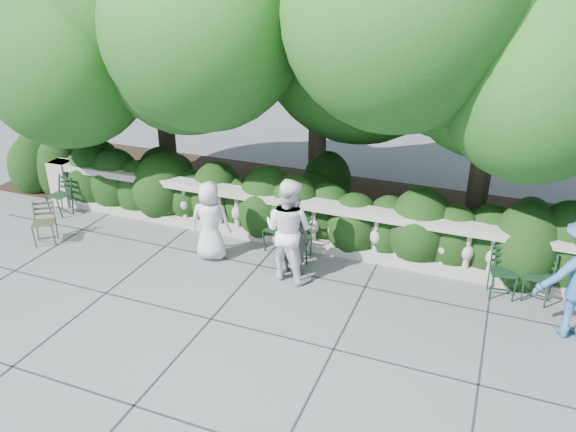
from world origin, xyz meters
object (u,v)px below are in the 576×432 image
at_px(person_businessman, 210,221).
at_px(person_casual_man, 288,230).
at_px(chair_c, 297,264).
at_px(person_woman_grey, 293,235).
at_px(chair_f, 532,304).
at_px(chair_b, 290,261).
at_px(chair_weathered, 46,246).
at_px(chair_a, 57,216).
at_px(chair_e, 500,300).
at_px(chair_d, 273,253).

relative_size(person_businessman, person_casual_man, 0.82).
xyz_separation_m(chair_c, person_woman_grey, (0.05, -0.33, 0.76)).
height_order(chair_c, chair_f, same).
relative_size(chair_b, chair_c, 1.00).
height_order(chair_weathered, person_casual_man, person_casual_man).
bearing_deg(chair_c, chair_f, -3.60).
bearing_deg(person_casual_man, person_woman_grey, -92.81).
relative_size(chair_f, person_businessman, 0.56).
xyz_separation_m(chair_a, person_casual_man, (5.61, -0.48, 0.92)).
height_order(chair_e, person_casual_man, person_casual_man).
distance_m(chair_b, chair_c, 0.16).
height_order(chair_e, person_woman_grey, person_woman_grey).
relative_size(chair_d, person_casual_man, 0.46).
bearing_deg(chair_b, chair_a, 153.98).
distance_m(chair_c, person_casual_man, 1.03).
height_order(chair_a, chair_b, same).
bearing_deg(chair_c, person_businessman, -172.85).
bearing_deg(person_woman_grey, chair_a, -2.28).
distance_m(chair_a, chair_f, 9.63).
height_order(chair_a, person_casual_man, person_casual_man).
distance_m(chair_f, person_businessman, 5.67).
bearing_deg(chair_e, chair_f, -3.93).
bearing_deg(person_casual_man, chair_c, -78.66).
bearing_deg(chair_d, chair_c, -3.94).
bearing_deg(chair_b, chair_f, -24.98).
bearing_deg(chair_weathered, chair_b, -19.03).
bearing_deg(chair_f, chair_c, -165.64).
distance_m(chair_b, chair_e, 3.69).
bearing_deg(chair_b, chair_c, -43.87).
bearing_deg(chair_e, chair_a, 169.91).
bearing_deg(person_casual_man, chair_e, -160.96).
bearing_deg(person_businessman, chair_weathered, -0.24).
relative_size(chair_e, chair_f, 1.00).
distance_m(person_businessman, person_woman_grey, 1.61).
distance_m(chair_a, chair_c, 5.60).
relative_size(chair_d, chair_weathered, 1.00).
xyz_separation_m(chair_f, person_woman_grey, (-3.98, -0.50, 0.76)).
height_order(chair_a, person_businessman, person_businessman).
relative_size(chair_c, chair_weathered, 1.00).
xyz_separation_m(chair_a, person_woman_grey, (5.64, -0.33, 0.76)).
height_order(chair_e, chair_f, same).
bearing_deg(chair_c, chair_weathered, -171.99).
relative_size(chair_d, chair_f, 1.00).
bearing_deg(chair_weathered, person_woman_grey, -23.94).
relative_size(chair_f, person_woman_grey, 0.56).
height_order(chair_d, person_businessman, person_businessman).
height_order(chair_b, chair_d, same).
bearing_deg(person_businessman, chair_d, -165.58).
height_order(person_businessman, person_casual_man, person_casual_man).
relative_size(chair_b, person_woman_grey, 0.56).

